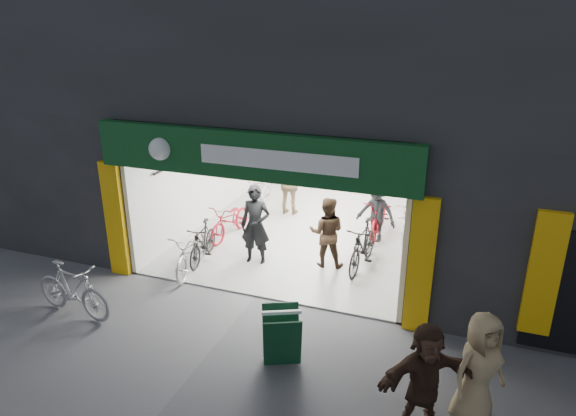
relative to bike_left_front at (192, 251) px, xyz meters
The scene contains 17 objects.
ground 1.96m from the bike_left_front, 18.43° to the right, with size 60.00×60.00×0.00m, color #56565B.
building 6.42m from the bike_left_front, 58.30° to the left, with size 17.00×10.27×8.00m.
bike_left_front is the anchor object (origin of this frame).
bike_left_midfront 0.51m from the bike_left_front, 90.00° to the left, with size 0.45×1.61×0.96m, color black.
bike_left_midback 1.99m from the bike_left_front, 90.00° to the left, with size 0.64×1.82×0.96m, color maroon.
bike_left_back 4.03m from the bike_left_front, 90.00° to the left, with size 0.51×1.79×1.08m, color silver.
bike_right_front 3.87m from the bike_left_front, 21.57° to the left, with size 0.53×1.87×1.12m, color black.
bike_right_mid 5.02m from the bike_left_front, 44.11° to the left, with size 0.69×1.99×1.04m, color maroon.
bike_right_back 5.58m from the bike_left_front, 39.58° to the left, with size 0.50×1.78×1.07m, color silver.
parked_bike 2.68m from the bike_left_front, 116.88° to the right, with size 0.52×1.83×1.10m, color #A9A8AD.
customer_a 1.55m from the bike_left_front, 34.92° to the left, with size 0.70×0.46×1.91m, color black.
customer_b 3.08m from the bike_left_front, 24.17° to the left, with size 0.82×0.64×1.68m, color #3A271A.
customer_c 4.68m from the bike_left_front, 39.55° to the left, with size 1.06×0.61×1.63m, color black.
customer_d 4.15m from the bike_left_front, 77.22° to the left, with size 1.12×0.46×1.90m, color #8D7552.
pedestrian_near 6.68m from the bike_left_front, 23.74° to the right, with size 0.85×0.55×1.74m, color #997F59.
pedestrian_far 6.20m from the bike_left_front, 29.09° to the right, with size 1.51×0.48×1.62m, color #342017.
sandwich_board 3.89m from the bike_left_front, 37.93° to the right, with size 0.83×0.83×0.96m.
Camera 1 is at (3.81, -8.49, 5.48)m, focal length 32.00 mm.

